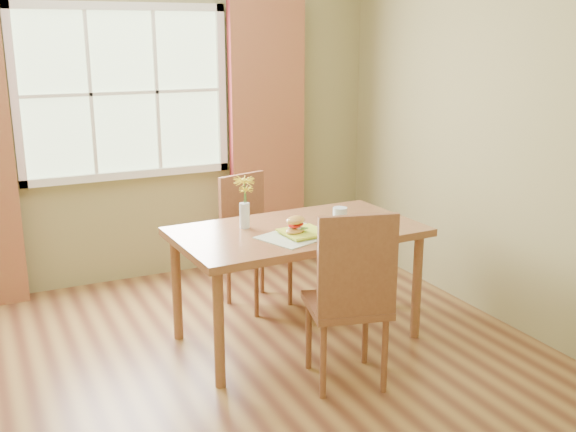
% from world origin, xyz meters
% --- Properties ---
extents(room, '(4.24, 3.84, 2.74)m').
position_xyz_m(room, '(0.00, 0.00, 1.35)').
color(room, olive).
rests_on(room, ground).
extents(window, '(1.62, 0.06, 1.32)m').
position_xyz_m(window, '(0.00, 1.87, 1.50)').
color(window, '#AEC897').
rests_on(window, room).
extents(curtain_right, '(0.65, 0.08, 2.20)m').
position_xyz_m(curtain_right, '(1.15, 1.78, 1.10)').
color(curtain_right, maroon).
rests_on(curtain_right, room).
extents(dining_table, '(1.57, 0.93, 0.75)m').
position_xyz_m(dining_table, '(0.70, 0.32, 0.67)').
color(dining_table, brown).
rests_on(dining_table, room).
extents(chair_near, '(0.53, 0.53, 1.04)m').
position_xyz_m(chair_near, '(0.68, -0.39, 0.57)').
color(chair_near, brown).
rests_on(chair_near, room).
extents(chair_far, '(0.49, 0.49, 0.95)m').
position_xyz_m(chair_far, '(0.68, 1.02, 0.52)').
color(chair_far, brown).
rests_on(chair_far, room).
extents(placemat, '(0.53, 0.46, 0.01)m').
position_xyz_m(placemat, '(0.63, 0.16, 0.75)').
color(placemat, '#B9BFA2').
rests_on(placemat, dining_table).
extents(plate, '(0.27, 0.27, 0.01)m').
position_xyz_m(plate, '(0.66, 0.16, 0.76)').
color(plate, '#CBE238').
rests_on(plate, placemat).
extents(croissant_sandwich, '(0.17, 0.16, 0.11)m').
position_xyz_m(croissant_sandwich, '(0.61, 0.16, 0.82)').
color(croissant_sandwich, '#E9B74F').
rests_on(croissant_sandwich, plate).
extents(water_glass, '(0.09, 0.09, 0.14)m').
position_xyz_m(water_glass, '(0.94, 0.19, 0.81)').
color(water_glass, silver).
rests_on(water_glass, dining_table).
extents(flower_vase, '(0.13, 0.13, 0.33)m').
position_xyz_m(flower_vase, '(0.41, 0.47, 0.95)').
color(flower_vase, silver).
rests_on(flower_vase, dining_table).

